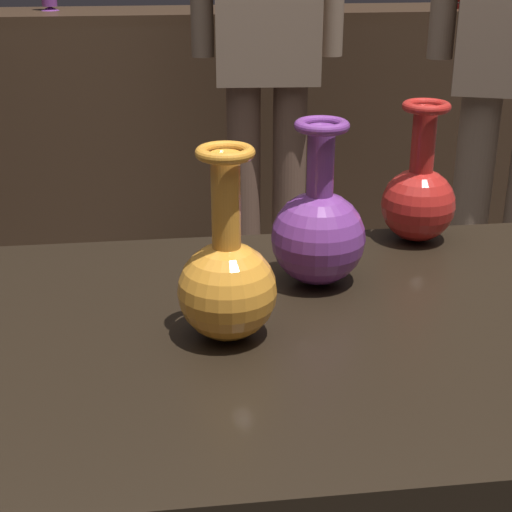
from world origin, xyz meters
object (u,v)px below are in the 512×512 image
object	(u,v)px
vase_centerpiece	(227,281)
vase_tall_behind	(419,196)
vase_left_accent	(318,231)
visitor_center_back	(267,30)

from	to	relation	value
vase_centerpiece	vase_tall_behind	size ratio (longest dim) A/B	1.07
vase_centerpiece	vase_left_accent	bearing A→B (deg)	45.77
vase_tall_behind	vase_left_accent	bearing A→B (deg)	-143.64
vase_left_accent	visitor_center_back	xyz separation A→B (m)	(0.14, 1.47, 0.10)
visitor_center_back	vase_tall_behind	bearing A→B (deg)	96.74
vase_tall_behind	visitor_center_back	distance (m)	1.33
vase_tall_behind	vase_left_accent	world-z (taller)	vase_left_accent
vase_centerpiece	visitor_center_back	world-z (taller)	visitor_center_back
vase_left_accent	vase_centerpiece	bearing A→B (deg)	-134.23
vase_left_accent	vase_tall_behind	bearing A→B (deg)	36.36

